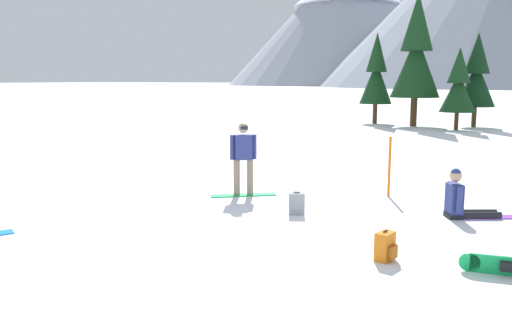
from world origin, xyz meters
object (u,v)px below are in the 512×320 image
Objects in this scene: trail_marker_pole at (389,167)px; pine_tree_short at (376,74)px; snowboarder_background at (463,201)px; pine_tree_leaning at (477,76)px; pine_tree_slender at (458,85)px; pine_tree_tall at (416,54)px; snowboarder_midground at (243,158)px; backpack_orange at (386,247)px; backpack_grey at (297,204)px.

pine_tree_short is at bearing 106.54° from trail_marker_pole.
trail_marker_pole is (-1.79, 1.24, 0.36)m from snowboarder_background.
pine_tree_leaning is 1.21× the size of pine_tree_slender.
pine_tree_tall is at bearing 100.18° from trail_marker_pole.
trail_marker_pole is at bearing -87.07° from pine_tree_slender.
trail_marker_pole is (3.05, 1.56, -0.21)m from snowboarder_midground.
pine_tree_tall is at bearing -17.98° from pine_tree_short.
pine_tree_tall reaches higher than pine_tree_leaning.
trail_marker_pole is 20.18m from pine_tree_tall.
pine_tree_slender is (-2.02, 22.66, 2.22)m from backpack_orange.
trail_marker_pole is 0.18× the size of pine_tree_tall.
pine_tree_tall is (-3.51, 19.57, 3.48)m from trail_marker_pole.
snowboarder_midground reaches higher than backpack_grey.
pine_tree_short reaches higher than snowboarder_background.
pine_tree_leaning reaches higher than backpack_grey.
backpack_grey is at bearing 140.50° from backpack_orange.
pine_tree_leaning reaches higher than snowboarder_background.
backpack_orange is (-0.70, -3.22, -0.13)m from snowboarder_background.
backpack_orange and backpack_grey have the same top height.
pine_tree_slender is (-0.93, 18.21, 1.72)m from trail_marker_pole.
pine_tree_short is (-3.01, 21.95, 2.14)m from snowboarder_midground.
pine_tree_short is 5.60m from pine_tree_slender.
pine_tree_leaning is at bearing 82.93° from snowboarder_midground.
backpack_grey is (-2.32, 1.92, 0.00)m from backpack_orange.
backpack_grey is (1.81, -0.98, -0.70)m from snowboarder_midground.
pine_tree_leaning is (-2.08, 21.87, 2.58)m from snowboarder_background.
pine_tree_tall reaches higher than trail_marker_pole.
pine_tree_leaning is (-1.38, 25.09, 2.72)m from backpack_orange.
pine_tree_short is at bearing 162.02° from pine_tree_tall.
snowboarder_background is 3.71× the size of backpack_orange.
snowboarder_midground is 4.88m from snowboarder_background.
backpack_orange is 0.09× the size of pine_tree_leaning.
pine_tree_short is 5.77m from pine_tree_leaning.
trail_marker_pole is at bearing 63.99° from backpack_grey.
snowboarder_midground is 0.23× the size of pine_tree_tall.
snowboarder_midground is at bearing 145.00° from backpack_orange.
pine_tree_slender reaches higher than trail_marker_pole.
pine_tree_short is (-6.05, 20.39, 2.35)m from trail_marker_pole.
pine_tree_tall is at bearing 95.87° from backpack_grey.
pine_tree_short is (-4.81, 22.93, 2.84)m from backpack_grey.
pine_tree_leaning is at bearing 95.44° from snowboarder_background.
pine_tree_leaning is at bearing 87.66° from backpack_grey.
backpack_grey is 23.60m from pine_tree_short.
pine_tree_slender is at bearing 95.08° from backpack_orange.
pine_tree_short is at bearing 97.80° from snowboarder_midground.
trail_marker_pole is 18.31m from pine_tree_slender.
trail_marker_pole is at bearing -73.46° from pine_tree_short.
pine_tree_leaning is at bearing 75.27° from pine_tree_slender.
pine_tree_slender is at bearing 97.97° from snowboarder_background.
snowboarder_midground is 3.67× the size of backpack_grey.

